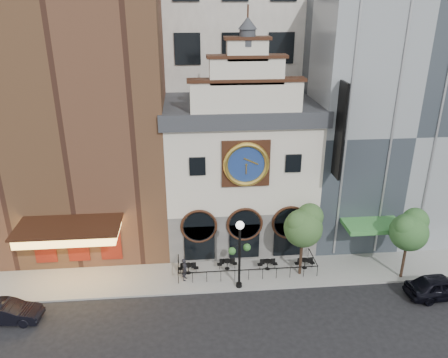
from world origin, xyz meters
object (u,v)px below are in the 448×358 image
object	(u,v)px
lamppost	(240,247)
bistro_0	(188,268)
car_left	(7,312)
tree_left	(304,225)
bistro_1	(227,264)
bistro_2	(267,264)
tree_right	(410,229)
car_right	(440,286)
bistro_3	(305,263)
pedestrian	(185,269)

from	to	relation	value
lamppost	bistro_0	bearing A→B (deg)	131.22
car_left	tree_left	world-z (taller)	tree_left
bistro_1	bistro_0	bearing A→B (deg)	-174.12
bistro_2	tree_left	size ratio (longest dim) A/B	0.27
bistro_1	tree_right	xyz separation A→B (m)	(13.23, -2.18, 3.64)
bistro_0	car_right	world-z (taller)	car_right
bistro_1	lamppost	xyz separation A→B (m)	(0.65, -2.39, 2.91)
bistro_3	tree_right	distance (m)	8.19
tree_right	tree_left	bearing A→B (deg)	171.85
pedestrian	tree_right	distance (m)	16.89
bistro_0	lamppost	xyz separation A→B (m)	(3.71, -2.07, 2.91)
bistro_3	car_right	distance (m)	9.73
car_right	pedestrian	bearing A→B (deg)	74.76
bistro_0	car_left	bearing A→B (deg)	-160.68
bistro_2	lamppost	distance (m)	4.36
bistro_2	bistro_1	bearing A→B (deg)	174.31
bistro_1	car_right	bearing A→B (deg)	-17.10
bistro_0	tree_left	size ratio (longest dim) A/B	0.27
car_right	tree_left	distance (m)	10.55
pedestrian	tree_left	world-z (taller)	tree_left
bistro_2	tree_left	world-z (taller)	tree_left
bistro_2	car_left	world-z (taller)	car_left
bistro_1	bistro_3	xyz separation A→B (m)	(6.11, -0.43, 0.00)
lamppost	tree_left	bearing A→B (deg)	-4.87
car_right	bistro_2	bearing A→B (deg)	65.55
tree_left	bistro_2	bearing A→B (deg)	162.43
pedestrian	tree_right	xyz separation A→B (m)	(16.55, -1.06, 3.20)
bistro_0	bistro_1	xyz separation A→B (m)	(3.06, 0.32, 0.00)
bistro_3	lamppost	size ratio (longest dim) A/B	0.29
bistro_3	lamppost	distance (m)	6.49
car_left	lamppost	world-z (taller)	lamppost
car_left	pedestrian	bearing A→B (deg)	-69.32
bistro_2	car_right	size ratio (longest dim) A/B	0.32
bistro_2	bistro_3	xyz separation A→B (m)	(2.96, -0.11, 0.00)
bistro_1	tree_left	world-z (taller)	tree_left
bistro_1	car_left	bearing A→B (deg)	-163.28
pedestrian	lamppost	bearing A→B (deg)	-92.85
bistro_1	lamppost	distance (m)	3.82
car_left	bistro_0	bearing A→B (deg)	-66.17
bistro_1	car_right	size ratio (longest dim) A/B	0.32
pedestrian	tree_left	xyz separation A→B (m)	(8.92, 0.03, 3.32)
bistro_3	car_left	size ratio (longest dim) A/B	0.36
tree_right	lamppost	bearing A→B (deg)	-179.07
bistro_0	lamppost	size ratio (longest dim) A/B	0.29
pedestrian	car_left	bearing A→B (deg)	121.01
lamppost	bistro_2	bearing A→B (deg)	20.06
bistro_1	bistro_2	distance (m)	3.17
bistro_3	tree_right	xyz separation A→B (m)	(7.12, -1.76, 3.64)
car_left	lamppost	bearing A→B (deg)	-77.75
car_right	tree_right	bearing A→B (deg)	30.28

